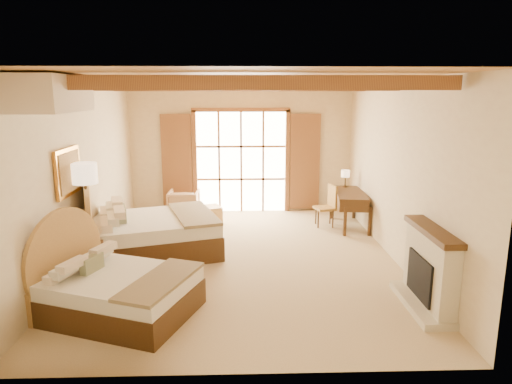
{
  "coord_description": "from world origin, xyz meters",
  "views": [
    {
      "loc": [
        0.01,
        -7.87,
        2.96
      ],
      "look_at": [
        0.27,
        0.2,
        1.2
      ],
      "focal_mm": 32.0,
      "sensor_mm": 36.0,
      "label": 1
    }
  ],
  "objects_px": {
    "bed_near": "(110,289)",
    "armchair": "(184,204)",
    "bed_far": "(144,230)",
    "desk": "(350,208)",
    "nightstand": "(86,261)"
  },
  "relations": [
    {
      "from": "bed_near",
      "to": "armchair",
      "type": "height_order",
      "value": "bed_near"
    },
    {
      "from": "bed_far",
      "to": "desk",
      "type": "height_order",
      "value": "bed_far"
    },
    {
      "from": "desk",
      "to": "armchair",
      "type": "bearing_deg",
      "value": 173.3
    },
    {
      "from": "bed_near",
      "to": "armchair",
      "type": "bearing_deg",
      "value": 106.32
    },
    {
      "from": "bed_far",
      "to": "desk",
      "type": "distance_m",
      "value": 4.57
    },
    {
      "from": "nightstand",
      "to": "bed_near",
      "type": "bearing_deg",
      "value": -61.46
    },
    {
      "from": "bed_near",
      "to": "desk",
      "type": "relative_size",
      "value": 1.53
    },
    {
      "from": "bed_near",
      "to": "desk",
      "type": "bearing_deg",
      "value": 64.54
    },
    {
      "from": "bed_far",
      "to": "armchair",
      "type": "distance_m",
      "value": 2.62
    },
    {
      "from": "bed_near",
      "to": "bed_far",
      "type": "distance_m",
      "value": 2.4
    },
    {
      "from": "armchair",
      "to": "desk",
      "type": "xyz_separation_m",
      "value": [
        3.83,
        -0.93,
        0.09
      ]
    },
    {
      "from": "bed_far",
      "to": "nightstand",
      "type": "xyz_separation_m",
      "value": [
        -0.68,
        -1.18,
        -0.14
      ]
    },
    {
      "from": "bed_near",
      "to": "armchair",
      "type": "xyz_separation_m",
      "value": [
        0.38,
        4.98,
        -0.04
      ]
    },
    {
      "from": "armchair",
      "to": "desk",
      "type": "height_order",
      "value": "desk"
    },
    {
      "from": "nightstand",
      "to": "desk",
      "type": "relative_size",
      "value": 0.41
    }
  ]
}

